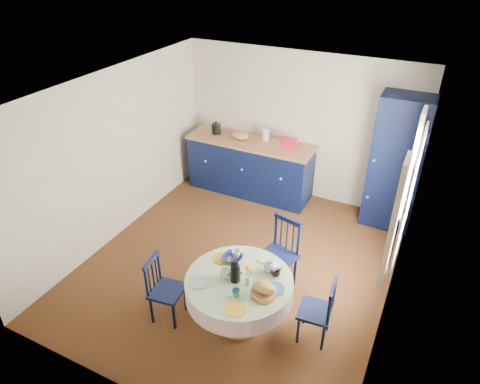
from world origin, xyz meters
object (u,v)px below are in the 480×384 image
Objects in this scene: mug_d at (236,254)px; mug_b at (236,293)px; pantry_cabinet at (396,163)px; cobalt_bowl at (233,258)px; dining_table at (240,288)px; kitchen_counter at (250,166)px; chair_far at (280,254)px; chair_right at (318,310)px; chair_left at (164,289)px; mug_a at (226,273)px; mug_c at (276,273)px.

mug_b is at bearing -63.49° from mug_d.
pantry_cabinet reaches higher than cobalt_bowl.
dining_table reaches higher than cobalt_bowl.
kitchen_counter reaches higher than mug_d.
dining_table is 1.24× the size of chair_far.
chair_right is 1.13m from cobalt_bowl.
chair_left is 1.02× the size of chair_right.
chair_left reaches higher than mug_d.
chair_right is 1.11m from mug_a.
chair_right is at bearing -1.35° from cobalt_bowl.
dining_table is at bearing -83.73° from chair_far.
mug_b is at bearing -63.01° from chair_right.
pantry_cabinet reaches higher than chair_left.
mug_c reaches higher than mug_b.
dining_table is 13.13× the size of mug_b.
pantry_cabinet is 2.52× the size of chair_right.
mug_d is (-0.28, 0.57, 0.01)m from mug_b.
chair_left is 1.80m from chair_right.
chair_left is 1.01m from mug_b.
mug_d is at bearing 170.03° from mug_c.
chair_right reaches higher than mug_a.
mug_a is (0.71, 0.22, 0.35)m from chair_left.
pantry_cabinet is 2.17× the size of chair_far.
chair_right is at bearing -95.81° from pantry_cabinet.
pantry_cabinet reaches higher than mug_c.
dining_table is 0.91m from chair_far.
mug_d is (-0.05, 0.35, 0.00)m from mug_a.
mug_d is at bearing -99.27° from chair_right.
mug_a is (-0.29, -0.92, 0.29)m from chair_far.
kitchen_counter is 2.42m from chair_far.
mug_c is (1.56, -2.67, 0.27)m from kitchen_counter.
chair_far reaches higher than cobalt_bowl.
pantry_cabinet is at bearing 69.14° from dining_table.
pantry_cabinet is at bearing -39.39° from chair_left.
mug_a is 0.55m from mug_c.
chair_right is (-0.29, -2.76, -0.63)m from pantry_cabinet.
mug_b is (-1.07, -3.24, -0.28)m from pantry_cabinet.
chair_far reaches higher than mug_c.
cobalt_bowl is (-0.23, 0.27, 0.15)m from dining_table.
cobalt_bowl is (-0.30, 0.51, -0.01)m from mug_b.
mug_a is at bearing -152.34° from mug_c.
mug_d is (1.02, -2.57, 0.27)m from kitchen_counter.
mug_c reaches higher than cobalt_bowl.
kitchen_counter is 20.67× the size of mug_d.
chair_left reaches higher than mug_c.
mug_c is 0.49× the size of cobalt_bowl.
mug_c is at bearing -3.71° from cobalt_bowl.
dining_table reaches higher than mug_c.
dining_table reaches higher than mug_a.
mug_a is at bearing -93.24° from chair_far.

